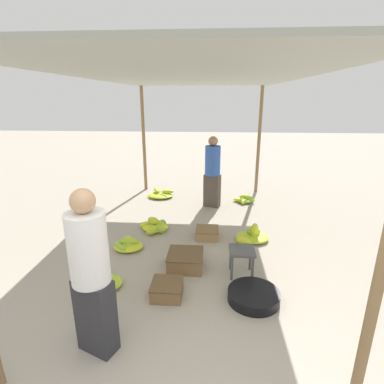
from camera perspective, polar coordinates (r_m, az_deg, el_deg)
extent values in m
cylinder|color=olive|center=(2.37, 32.61, -11.06)|extent=(0.08, 0.08, 2.61)
cylinder|color=olive|center=(7.80, -9.17, 9.76)|extent=(0.08, 0.08, 2.61)
cylinder|color=olive|center=(7.68, 12.63, 9.45)|extent=(0.08, 0.08, 2.61)
cube|color=#9EA399|center=(4.69, 0.19, 21.18)|extent=(3.29, 6.11, 0.04)
cube|color=#2D2D33|center=(3.17, -17.82, -21.51)|extent=(0.41, 0.32, 0.75)
cylinder|color=white|center=(2.79, -19.18, -10.09)|extent=(0.45, 0.45, 0.66)
sphere|color=tan|center=(2.62, -20.12, -1.62)|extent=(0.21, 0.21, 0.21)
cube|color=#4C4C4C|center=(4.14, 9.50, -10.94)|extent=(0.34, 0.34, 0.04)
cylinder|color=#4C4C4C|center=(4.11, 7.59, -14.22)|extent=(0.04, 0.04, 0.35)
cylinder|color=#4C4C4C|center=(4.14, 11.47, -14.21)|extent=(0.04, 0.04, 0.35)
cylinder|color=#4C4C4C|center=(4.35, 7.38, -12.34)|extent=(0.04, 0.04, 0.35)
cylinder|color=#4C4C4C|center=(4.37, 11.03, -12.34)|extent=(0.04, 0.04, 0.35)
cylinder|color=black|center=(3.86, 11.64, -18.80)|extent=(0.62, 0.62, 0.13)
ellipsoid|color=#A3C52F|center=(4.34, -16.46, -14.76)|extent=(0.13, 0.22, 0.12)
ellipsoid|color=#9EC330|center=(4.00, -17.31, -17.05)|extent=(0.19, 0.28, 0.15)
ellipsoid|color=#C7D428|center=(4.06, -17.22, -14.09)|extent=(0.25, 0.27, 0.09)
ellipsoid|color=#B9CE2B|center=(4.13, -18.43, -16.66)|extent=(0.16, 0.29, 0.14)
ellipsoid|color=#ACC92D|center=(4.18, -16.52, -16.30)|extent=(0.49, 0.43, 0.10)
ellipsoid|color=#96C031|center=(4.97, -12.08, -9.90)|extent=(0.18, 0.27, 0.09)
ellipsoid|color=#A3C62F|center=(4.97, -11.89, -9.19)|extent=(0.31, 0.12, 0.13)
ellipsoid|color=yellow|center=(5.10, -11.99, -9.05)|extent=(0.16, 0.23, 0.15)
ellipsoid|color=#B3CC2C|center=(5.04, -12.12, -8.87)|extent=(0.24, 0.15, 0.10)
ellipsoid|color=#8FBE32|center=(4.95, -13.61, -10.04)|extent=(0.30, 0.31, 0.09)
ellipsoid|color=#CCD628|center=(4.99, -11.98, -10.06)|extent=(0.47, 0.41, 0.10)
ellipsoid|color=#C3D229|center=(5.68, -6.27, -6.07)|extent=(0.33, 0.33, 0.11)
ellipsoid|color=#B0CB2D|center=(5.40, -7.56, -7.25)|extent=(0.28, 0.31, 0.14)
ellipsoid|color=#BED02A|center=(5.60, -7.37, -5.43)|extent=(0.29, 0.26, 0.13)
ellipsoid|color=yellow|center=(5.67, -8.35, -6.17)|extent=(0.33, 0.24, 0.13)
ellipsoid|color=#9BC230|center=(5.46, -6.16, -7.03)|extent=(0.28, 0.22, 0.14)
ellipsoid|color=#76B337|center=(5.71, -5.62, -5.96)|extent=(0.20, 0.28, 0.12)
ellipsoid|color=#87BA34|center=(5.66, -8.49, -6.12)|extent=(0.31, 0.15, 0.10)
ellipsoid|color=yellow|center=(5.58, -7.04, -6.69)|extent=(0.47, 0.41, 0.10)
ellipsoid|color=#7DB636|center=(7.50, -6.30, -0.10)|extent=(0.16, 0.23, 0.14)
ellipsoid|color=#BBCF2B|center=(7.45, -6.77, 0.38)|extent=(0.23, 0.35, 0.09)
ellipsoid|color=#B0CB2D|center=(7.34, -4.65, 0.05)|extent=(0.30, 0.14, 0.10)
ellipsoid|color=#9BC230|center=(7.44, -4.65, 0.11)|extent=(0.20, 0.28, 0.13)
ellipsoid|color=#A8C82E|center=(7.25, -5.62, -0.71)|extent=(0.31, 0.23, 0.10)
ellipsoid|color=#B5CD2C|center=(7.36, -5.99, -0.61)|extent=(0.60, 0.53, 0.10)
ellipsoid|color=#97C131|center=(5.29, 11.23, -7.12)|extent=(0.21, 0.25, 0.11)
ellipsoid|color=yellow|center=(5.20, 11.86, -6.79)|extent=(0.17, 0.30, 0.14)
ellipsoid|color=#BACF2B|center=(5.26, 11.99, -7.57)|extent=(0.23, 0.23, 0.15)
ellipsoid|color=#CED727|center=(5.09, 9.86, -9.17)|extent=(0.29, 0.19, 0.13)
ellipsoid|color=#91BE32|center=(5.32, 11.77, -7.75)|extent=(0.18, 0.26, 0.11)
ellipsoid|color=#ACC92D|center=(5.27, 11.38, -8.43)|extent=(0.56, 0.49, 0.10)
ellipsoid|color=#A9C82E|center=(7.09, 10.72, -1.21)|extent=(0.35, 0.33, 0.11)
ellipsoid|color=#79B536|center=(7.08, 10.38, -0.92)|extent=(0.23, 0.30, 0.14)
ellipsoid|color=#99C231|center=(6.96, 9.65, -1.68)|extent=(0.25, 0.18, 0.11)
ellipsoid|color=yellow|center=(7.08, 9.15, -1.48)|extent=(0.34, 0.19, 0.09)
ellipsoid|color=#C1D12A|center=(7.03, 10.10, -0.99)|extent=(0.28, 0.13, 0.13)
ellipsoid|color=#A2C52F|center=(7.13, 10.66, -1.24)|extent=(0.22, 0.25, 0.14)
ellipsoid|color=#CBD628|center=(6.95, 9.82, -1.83)|extent=(0.19, 0.26, 0.11)
ellipsoid|color=#74B337|center=(7.06, 10.09, -1.58)|extent=(0.38, 0.33, 0.10)
cube|color=brown|center=(4.39, -1.26, -12.95)|extent=(0.48, 0.48, 0.20)
cube|color=brown|center=(4.33, -1.27, -11.68)|extent=(0.50, 0.50, 0.02)
cube|color=#9E7A4C|center=(5.26, 2.88, -7.88)|extent=(0.38, 0.38, 0.14)
cube|color=brown|center=(5.23, 2.90, -7.07)|extent=(0.39, 0.39, 0.02)
cube|color=brown|center=(3.86, -4.77, -18.13)|extent=(0.37, 0.37, 0.16)
cube|color=brown|center=(3.81, -4.81, -17.00)|extent=(0.38, 0.38, 0.02)
cube|color=#4C4238|center=(6.65, 3.84, 0.28)|extent=(0.39, 0.31, 0.72)
cylinder|color=#3359B2|center=(6.48, 3.96, 6.00)|extent=(0.43, 0.43, 0.63)
sphere|color=#9E704C|center=(6.41, 4.04, 9.65)|extent=(0.20, 0.20, 0.20)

